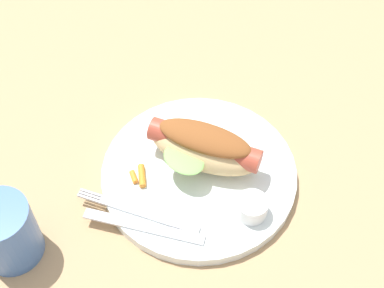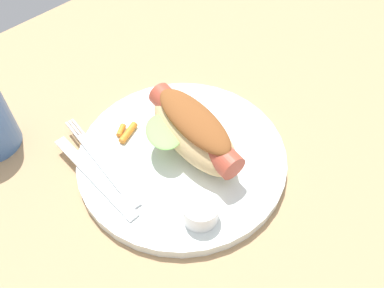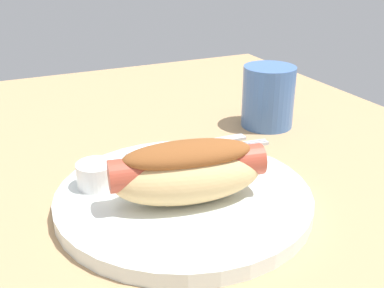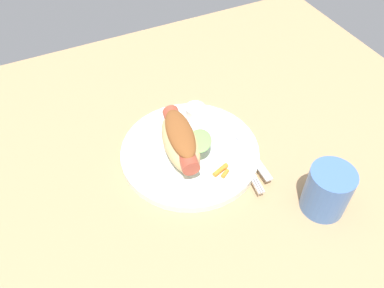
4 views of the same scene
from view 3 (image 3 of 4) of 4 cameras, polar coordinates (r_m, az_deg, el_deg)
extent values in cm
cube|color=tan|center=(48.85, -1.98, -9.65)|extent=(120.00, 90.00, 1.80)
cylinder|color=white|center=(49.96, -1.02, -6.52)|extent=(26.86, 26.86, 1.60)
ellipsoid|color=#DBB77A|center=(46.64, -0.47, -3.93)|extent=(8.88, 16.06, 5.42)
cylinder|color=#B24733|center=(46.21, -0.47, -2.89)|extent=(5.81, 15.85, 3.23)
ellipsoid|color=brown|center=(45.58, -0.48, -1.25)|extent=(6.92, 13.54, 2.37)
ellipsoid|color=#7FC65B|center=(49.47, 0.36, -0.84)|extent=(6.79, 7.39, 0.61)
cylinder|color=white|center=(51.01, -11.58, -3.66)|extent=(4.11, 4.11, 2.64)
cube|color=silver|center=(57.99, 0.05, -0.90)|extent=(3.06, 13.82, 0.40)
cube|color=silver|center=(60.46, 7.89, -0.07)|extent=(0.73, 3.21, 0.40)
cube|color=silver|center=(60.83, 7.71, 0.09)|extent=(0.73, 3.21, 0.40)
cube|color=silver|center=(61.21, 7.54, 0.26)|extent=(0.73, 3.21, 0.40)
cube|color=silver|center=(59.57, -0.46, -0.23)|extent=(2.08, 16.02, 0.36)
cylinder|color=orange|center=(54.48, 4.86, -2.39)|extent=(3.54, 1.99, 0.92)
cylinder|color=orange|center=(55.28, 5.63, -2.09)|extent=(1.99, 1.65, 0.78)
cylinder|color=#4770B2|center=(70.48, 9.23, 5.71)|extent=(7.65, 7.65, 9.05)
camera|label=1|loc=(0.91, -25.16, 47.25)|focal=52.29mm
camera|label=2|loc=(0.63, -35.36, 34.17)|focal=36.50mm
camera|label=4|loc=(0.73, 62.23, 39.81)|focal=36.84mm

